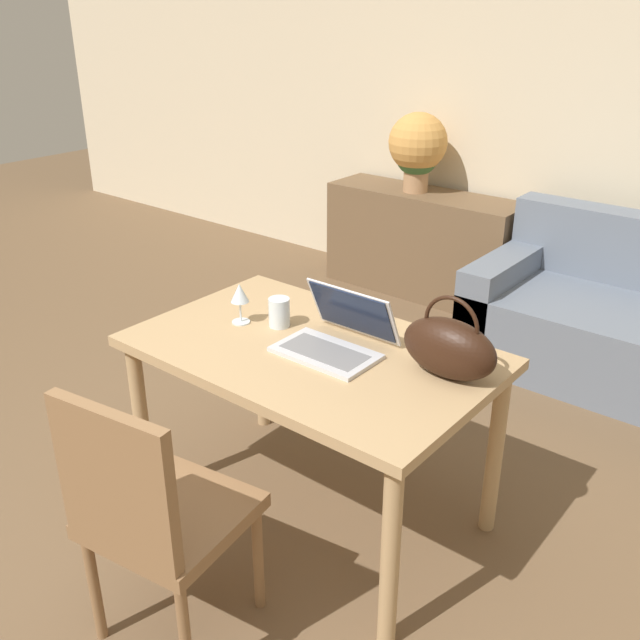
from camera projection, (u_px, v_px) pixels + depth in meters
name	position (u px, v px, depth m)	size (l,w,h in m)	color
ground_plane	(146.00, 606.00, 2.44)	(14.00, 14.00, 0.00)	brown
wall_back	(570.00, 98.00, 4.22)	(10.00, 0.06, 2.70)	beige
dining_table	(312.00, 369.00, 2.63)	(1.31, 0.82, 0.74)	tan
chair	(152.00, 510.00, 2.11)	(0.50, 0.50, 0.93)	olive
sideboard	(422.00, 243.00, 4.89)	(1.35, 0.40, 0.71)	brown
laptop	(339.00, 333.00, 2.57)	(0.37, 0.32, 0.21)	silver
drinking_glass	(279.00, 312.00, 2.74)	(0.08, 0.08, 0.11)	silver
wine_glass	(240.00, 295.00, 2.74)	(0.07, 0.07, 0.16)	silver
handbag	(449.00, 347.00, 2.36)	(0.34, 0.16, 0.29)	black
flower_vase	(418.00, 148.00, 4.65)	(0.38, 0.38, 0.52)	tan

